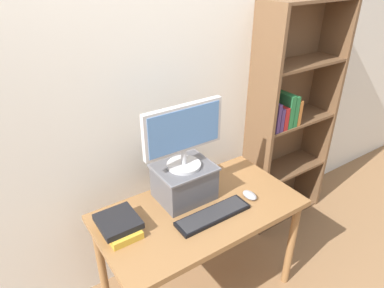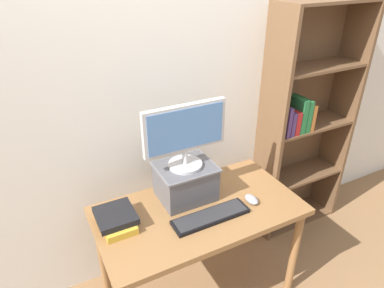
% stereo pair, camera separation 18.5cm
% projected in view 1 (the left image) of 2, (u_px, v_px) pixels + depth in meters
% --- Properties ---
extents(back_wall, '(7.00, 0.08, 2.60)m').
position_uv_depth(back_wall, '(156.00, 91.00, 2.08)').
color(back_wall, silver).
rests_on(back_wall, ground_plane).
extents(desk, '(1.20, 0.65, 0.72)m').
position_uv_depth(desk, '(200.00, 219.00, 2.06)').
color(desk, olive).
rests_on(desk, ground_plane).
extents(bookshelf_unit, '(0.74, 0.28, 1.79)m').
position_uv_depth(bookshelf_unit, '(288.00, 118.00, 2.68)').
color(bookshelf_unit, brown).
rests_on(bookshelf_unit, ground_plane).
extents(riser_box, '(0.34, 0.28, 0.22)m').
position_uv_depth(riser_box, '(184.00, 181.00, 2.06)').
color(riser_box, '#515156').
rests_on(riser_box, desk).
extents(computer_monitor, '(0.50, 0.20, 0.39)m').
position_uv_depth(computer_monitor, '(184.00, 134.00, 1.90)').
color(computer_monitor, '#B7B7BA').
rests_on(computer_monitor, riser_box).
extents(keyboard, '(0.45, 0.13, 0.02)m').
position_uv_depth(keyboard, '(213.00, 215.00, 1.94)').
color(keyboard, black).
rests_on(keyboard, desk).
extents(computer_mouse, '(0.06, 0.10, 0.04)m').
position_uv_depth(computer_mouse, '(250.00, 195.00, 2.09)').
color(computer_mouse, '#99999E').
rests_on(computer_mouse, desk).
extents(book_stack, '(0.21, 0.25, 0.08)m').
position_uv_depth(book_stack, '(119.00, 225.00, 1.83)').
color(book_stack, gold).
rests_on(book_stack, desk).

